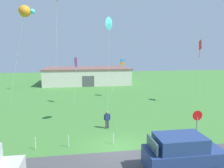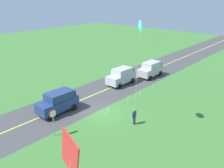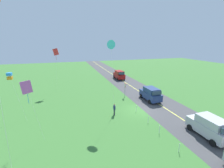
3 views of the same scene
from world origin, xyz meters
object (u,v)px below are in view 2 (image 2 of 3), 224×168
at_px(car_parked_west_near, 121,76).
at_px(car_parked_west_far, 151,69).
at_px(car_suv_foreground, 58,102).
at_px(stop_sign, 53,118).
at_px(kite_pink_drift, 70,158).
at_px(kite_red_low, 139,27).
at_px(person_adult_near, 134,116).

height_order(car_parked_west_near, car_parked_west_far, same).
relative_size(car_suv_foreground, car_parked_west_far, 1.00).
bearing_deg(car_suv_foreground, stop_sign, 49.42).
distance_m(stop_sign, kite_pink_drift, 14.60).
height_order(car_parked_west_far, stop_sign, stop_sign).
height_order(car_suv_foreground, kite_red_low, kite_red_low).
height_order(car_suv_foreground, car_parked_west_near, same).
bearing_deg(kite_red_low, car_parked_west_near, -133.77).
bearing_deg(car_suv_foreground, car_parked_west_far, 176.72).
height_order(car_parked_west_near, kite_red_low, kite_red_low).
bearing_deg(car_suv_foreground, car_parked_west_near, -178.35).
xyz_separation_m(car_suv_foreground, stop_sign, (2.97, 3.47, 0.65)).
xyz_separation_m(kite_red_low, kite_pink_drift, (12.91, 7.01, -1.61)).
bearing_deg(kite_pink_drift, kite_red_low, -151.48).
distance_m(car_suv_foreground, person_adult_near, 8.27).
height_order(car_parked_west_near, stop_sign, stop_sign).
distance_m(car_parked_west_near, car_parked_west_far, 5.61).
height_order(car_parked_west_far, person_adult_near, car_parked_west_far).
bearing_deg(kite_pink_drift, car_parked_west_near, -143.76).
relative_size(stop_sign, kite_pink_drift, 0.30).
height_order(stop_sign, kite_pink_drift, kite_pink_drift).
xyz_separation_m(car_parked_west_far, kite_pink_drift, (26.25, 13.98, 6.52)).
bearing_deg(car_parked_west_near, car_parked_west_far, 167.09).
relative_size(car_suv_foreground, kite_pink_drift, 0.52).
bearing_deg(car_parked_west_far, stop_sign, 7.46).
height_order(car_parked_west_near, person_adult_near, car_parked_west_near).
distance_m(car_parked_west_near, kite_pink_drift, 26.58).
bearing_deg(kite_red_low, car_suv_foreground, -69.03).
bearing_deg(kite_red_low, person_adult_near, -130.37).
xyz_separation_m(stop_sign, kite_red_low, (-6.00, 4.43, 7.48)).
relative_size(car_parked_west_near, person_adult_near, 2.75).
distance_m(car_suv_foreground, kite_red_low, 11.74).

